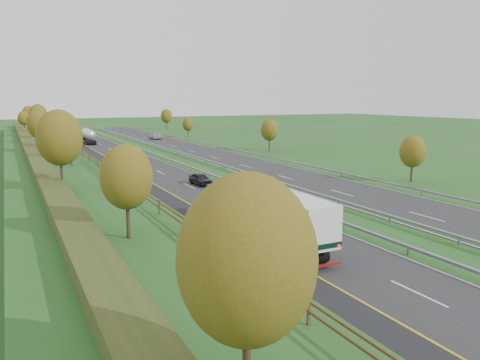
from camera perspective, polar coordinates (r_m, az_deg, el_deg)
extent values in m
plane|color=#1D4C1B|center=(78.66, -6.70, 2.06)|extent=(400.00, 400.00, 0.00)
cube|color=black|center=(81.16, -13.23, 2.12)|extent=(10.50, 200.00, 0.04)
cube|color=black|center=(86.41, -2.53, 2.83)|extent=(10.50, 200.00, 0.04)
cube|color=black|center=(80.40, -15.83, 1.93)|extent=(3.00, 200.00, 0.04)
cube|color=silver|center=(80.17, -16.74, 1.89)|extent=(0.15, 200.00, 0.01)
cube|color=gold|center=(80.68, -14.79, 2.03)|extent=(0.15, 200.00, 0.01)
cube|color=silver|center=(82.45, -9.82, 2.37)|extent=(0.15, 200.00, 0.01)
cube|color=silver|center=(84.49, -5.66, 2.65)|extent=(0.15, 200.00, 0.01)
cube|color=silver|center=(88.56, 0.46, 3.03)|extent=(0.15, 200.00, 0.01)
cube|color=silver|center=(28.23, 20.86, -12.75)|extent=(0.15, 4.00, 0.01)
cube|color=silver|center=(36.84, 6.98, -6.85)|extent=(0.15, 4.00, 0.01)
cube|color=silver|center=(45.86, 21.78, -4.15)|extent=(0.15, 4.00, 0.01)
cube|color=silver|center=(46.97, -1.12, -3.11)|extent=(0.15, 4.00, 0.01)
cube|color=silver|center=(54.32, 12.34, -1.56)|extent=(0.15, 4.00, 0.01)
cube|color=silver|center=(57.81, -6.23, -0.71)|extent=(0.15, 4.00, 0.01)
cube|color=silver|center=(63.93, 5.61, 0.32)|extent=(0.15, 4.00, 0.01)
cube|color=silver|center=(69.04, -9.71, 0.94)|extent=(0.15, 4.00, 0.01)
cube|color=silver|center=(74.24, 0.68, 1.70)|extent=(0.15, 4.00, 0.01)
cube|color=silver|center=(80.49, -12.20, 2.11)|extent=(0.15, 4.00, 0.01)
cube|color=silver|center=(84.99, -3.02, 2.73)|extent=(0.15, 4.00, 0.01)
cube|color=silver|center=(92.08, -14.07, 2.99)|extent=(0.15, 4.00, 0.01)
cube|color=silver|center=(96.04, -5.89, 3.51)|extent=(0.15, 4.00, 0.01)
cube|color=silver|center=(103.77, -15.53, 3.67)|extent=(0.15, 4.00, 0.01)
cube|color=silver|center=(107.30, -8.16, 4.13)|extent=(0.15, 4.00, 0.01)
cube|color=silver|center=(115.51, -16.69, 4.22)|extent=(0.15, 4.00, 0.01)
cube|color=silver|center=(118.70, -10.01, 4.62)|extent=(0.15, 4.00, 0.01)
cube|color=silver|center=(127.31, -17.63, 4.65)|extent=(0.15, 4.00, 0.01)
cube|color=silver|center=(130.20, -11.53, 5.02)|extent=(0.15, 4.00, 0.01)
cube|color=silver|center=(139.14, -18.42, 5.02)|extent=(0.15, 4.00, 0.01)
cube|color=silver|center=(141.79, -12.80, 5.36)|extent=(0.15, 4.00, 0.01)
cube|color=silver|center=(151.00, -19.09, 5.32)|extent=(0.15, 4.00, 0.01)
cube|color=silver|center=(153.45, -13.88, 5.64)|extent=(0.15, 4.00, 0.01)
cube|color=silver|center=(162.88, -19.65, 5.59)|extent=(0.15, 4.00, 0.01)
cube|color=silver|center=(165.15, -14.81, 5.88)|extent=(0.15, 4.00, 0.01)
cube|color=silver|center=(174.77, -20.15, 5.81)|extent=(0.15, 4.00, 0.01)
cube|color=silver|center=(176.89, -15.62, 6.09)|extent=(0.15, 4.00, 0.01)
cube|color=#1D4C1B|center=(79.11, -22.45, 2.15)|extent=(12.00, 200.00, 2.00)
cube|color=#2C3C18|center=(78.83, -23.98, 3.16)|extent=(2.20, 180.00, 1.10)
cube|color=#422B19|center=(79.37, -19.29, 3.50)|extent=(0.08, 184.00, 0.10)
cube|color=#422B19|center=(79.34, -19.30, 3.78)|extent=(0.08, 184.00, 0.10)
cube|color=#422B19|center=(18.79, 8.39, -15.44)|extent=(0.12, 0.12, 1.20)
cube|color=#422B19|center=(23.99, -0.63, -9.62)|extent=(0.12, 0.12, 1.20)
cube|color=#422B19|center=(29.70, -6.15, -5.82)|extent=(0.12, 0.12, 1.20)
cube|color=#422B19|center=(35.68, -9.80, -3.23)|extent=(0.12, 0.12, 1.20)
cube|color=#422B19|center=(41.82, -12.39, -1.39)|extent=(0.12, 0.12, 1.20)
cube|color=#422B19|center=(48.06, -14.31, -0.02)|extent=(0.12, 0.12, 1.20)
cube|color=#422B19|center=(54.35, -15.78, 1.03)|extent=(0.12, 0.12, 1.20)
cube|color=#422B19|center=(60.69, -16.95, 1.86)|extent=(0.12, 0.12, 1.20)
cube|color=#422B19|center=(67.06, -17.89, 2.54)|extent=(0.12, 0.12, 1.20)
cube|color=#422B19|center=(73.45, -18.68, 3.10)|extent=(0.12, 0.12, 1.20)
cube|color=#422B19|center=(79.86, -19.34, 3.56)|extent=(0.12, 0.12, 1.20)
cube|color=#422B19|center=(86.29, -19.90, 3.96)|extent=(0.12, 0.12, 1.20)
cube|color=#422B19|center=(92.72, -20.38, 4.30)|extent=(0.12, 0.12, 1.20)
cube|color=#422B19|center=(99.16, -20.80, 4.60)|extent=(0.12, 0.12, 1.20)
cube|color=#422B19|center=(105.61, -21.17, 4.86)|extent=(0.12, 0.12, 1.20)
cube|color=#422B19|center=(112.07, -21.50, 5.09)|extent=(0.12, 0.12, 1.20)
cube|color=#422B19|center=(118.53, -21.79, 5.30)|extent=(0.12, 0.12, 1.20)
cube|color=#422B19|center=(124.99, -22.05, 5.48)|extent=(0.12, 0.12, 1.20)
cube|color=#422B19|center=(131.46, -22.29, 5.65)|extent=(0.12, 0.12, 1.20)
cube|color=#422B19|center=(137.93, -22.50, 5.80)|extent=(0.12, 0.12, 1.20)
cube|color=#422B19|center=(144.41, -22.70, 5.94)|extent=(0.12, 0.12, 1.20)
cube|color=#422B19|center=(150.88, -22.88, 6.06)|extent=(0.12, 0.12, 1.20)
cube|color=#422B19|center=(157.36, -23.04, 6.18)|extent=(0.12, 0.12, 1.20)
cube|color=#422B19|center=(163.84, -23.19, 6.28)|extent=(0.12, 0.12, 1.20)
cube|color=#422B19|center=(170.32, -23.33, 6.38)|extent=(0.12, 0.12, 1.20)
cube|color=gray|center=(82.57, -9.40, 2.79)|extent=(0.32, 200.00, 0.18)
cube|color=gray|center=(34.43, 19.82, -8.18)|extent=(0.10, 0.14, 0.56)
cube|color=gray|center=(39.33, 12.43, -5.58)|extent=(0.10, 0.14, 0.56)
cube|color=gray|center=(44.80, 6.80, -3.52)|extent=(0.10, 0.14, 0.56)
cube|color=gray|center=(50.64, 2.46, -1.90)|extent=(0.10, 0.14, 0.56)
cube|color=gray|center=(56.75, -0.97, -0.61)|extent=(0.10, 0.14, 0.56)
cube|color=gray|center=(63.04, -3.71, 0.43)|extent=(0.10, 0.14, 0.56)
cube|color=gray|center=(69.47, -5.96, 1.27)|extent=(0.10, 0.14, 0.56)
cube|color=gray|center=(76.00, -7.82, 1.97)|extent=(0.10, 0.14, 0.56)
cube|color=gray|center=(82.61, -9.39, 2.56)|extent=(0.10, 0.14, 0.56)
cube|color=gray|center=(89.27, -10.73, 3.06)|extent=(0.10, 0.14, 0.56)
cube|color=gray|center=(95.99, -11.88, 3.49)|extent=(0.10, 0.14, 0.56)
cube|color=gray|center=(102.74, -12.88, 3.86)|extent=(0.10, 0.14, 0.56)
cube|color=gray|center=(109.52, -13.76, 4.18)|extent=(0.10, 0.14, 0.56)
cube|color=gray|center=(116.33, -14.53, 4.47)|extent=(0.10, 0.14, 0.56)
cube|color=gray|center=(123.16, -15.22, 4.72)|extent=(0.10, 0.14, 0.56)
cube|color=gray|center=(130.01, -15.84, 4.94)|extent=(0.10, 0.14, 0.56)
cube|color=gray|center=(136.88, -16.40, 5.15)|extent=(0.10, 0.14, 0.56)
cube|color=gray|center=(143.75, -16.90, 5.33)|extent=(0.10, 0.14, 0.56)
cube|color=gray|center=(150.64, -17.36, 5.50)|extent=(0.10, 0.14, 0.56)
cube|color=gray|center=(157.54, -17.78, 5.65)|extent=(0.10, 0.14, 0.56)
cube|color=gray|center=(164.45, -18.16, 5.78)|extent=(0.10, 0.14, 0.56)
cube|color=gray|center=(171.36, -18.51, 5.91)|extent=(0.10, 0.14, 0.56)
cube|color=gray|center=(178.28, -18.84, 6.03)|extent=(0.10, 0.14, 0.56)
cube|color=gray|center=(84.19, -6.08, 3.01)|extent=(0.32, 200.00, 0.18)
cube|color=gray|center=(38.17, 25.16, -6.78)|extent=(0.10, 0.14, 0.56)
cube|color=gray|center=(42.64, 17.79, -4.62)|extent=(0.10, 0.14, 0.56)
cube|color=gray|center=(47.73, 11.94, -2.83)|extent=(0.10, 0.14, 0.56)
cube|color=gray|center=(53.26, 7.27, -1.38)|extent=(0.10, 0.14, 0.56)
cube|color=gray|center=(59.09, 3.50, -0.21)|extent=(0.10, 0.14, 0.56)
cube|color=gray|center=(65.16, 0.42, 0.76)|extent=(0.10, 0.14, 0.56)
cube|color=gray|center=(71.40, -2.13, 1.55)|extent=(0.10, 0.14, 0.56)
cube|color=gray|center=(77.77, -4.26, 2.22)|extent=(0.10, 0.14, 0.56)
cube|color=gray|center=(84.23, -6.07, 2.78)|extent=(0.10, 0.14, 0.56)
cube|color=gray|center=(90.78, -7.63, 3.25)|extent=(0.10, 0.14, 0.56)
cube|color=gray|center=(97.39, -8.97, 3.67)|extent=(0.10, 0.14, 0.56)
cube|color=gray|center=(104.05, -10.15, 4.02)|extent=(0.10, 0.14, 0.56)
cube|color=gray|center=(110.76, -11.18, 4.34)|extent=(0.10, 0.14, 0.56)
cube|color=gray|center=(117.49, -12.09, 4.61)|extent=(0.10, 0.14, 0.56)
cube|color=gray|center=(124.26, -12.91, 4.86)|extent=(0.10, 0.14, 0.56)
cube|color=gray|center=(131.05, -13.64, 5.08)|extent=(0.10, 0.14, 0.56)
cube|color=gray|center=(137.86, -14.30, 5.27)|extent=(0.10, 0.14, 0.56)
cube|color=gray|center=(144.69, -14.90, 5.45)|extent=(0.10, 0.14, 0.56)
cube|color=gray|center=(151.54, -15.45, 5.61)|extent=(0.10, 0.14, 0.56)
cube|color=gray|center=(158.40, -15.95, 5.76)|extent=(0.10, 0.14, 0.56)
cube|color=gray|center=(165.27, -16.40, 5.89)|extent=(0.10, 0.14, 0.56)
cube|color=gray|center=(172.15, -16.82, 6.01)|extent=(0.10, 0.14, 0.56)
cube|color=gray|center=(179.04, -17.21, 6.13)|extent=(0.10, 0.14, 0.56)
cube|color=gray|center=(88.84, 0.90, 3.42)|extent=(0.32, 200.00, 0.18)
cube|color=gray|center=(55.51, 21.29, -1.53)|extent=(0.10, 0.14, 0.56)
cube|color=gray|center=(65.54, 12.24, 0.58)|extent=(0.10, 0.14, 0.56)
cube|color=gray|center=(76.82, 5.71, 2.10)|extent=(0.10, 0.14, 0.56)
cube|color=gray|center=(88.87, 0.90, 3.20)|extent=(0.10, 0.14, 0.56)
cube|color=gray|center=(101.43, -2.76, 4.02)|extent=(0.10, 0.14, 0.56)
cube|color=gray|center=(114.32, -5.60, 4.64)|extent=(0.10, 0.14, 0.56)
cube|color=gray|center=(127.45, -7.87, 5.13)|extent=(0.10, 0.14, 0.56)
cube|color=gray|center=(140.75, -9.71, 5.52)|extent=(0.10, 0.14, 0.56)
cube|color=gray|center=(154.17, -11.24, 5.84)|extent=(0.10, 0.14, 0.56)
cube|color=gray|center=(167.68, -12.52, 6.11)|extent=(0.10, 0.14, 0.56)
cube|color=gray|center=(181.27, -13.61, 6.33)|extent=(0.10, 0.14, 0.56)
ellipsoid|color=#4F4011|center=(12.37, 0.85, -9.67)|extent=(3.72, 3.72, 4.65)
cylinder|color=#2D2116|center=(29.98, -13.48, -4.67)|extent=(0.24, 0.24, 2.43)
ellipsoid|color=#4F4011|center=(29.43, -13.69, 0.37)|extent=(3.24, 3.24, 4.05)
cylinder|color=#2D2116|center=(47.08, -20.90, 0.63)|extent=(0.24, 0.24, 3.15)
ellipsoid|color=#4F4011|center=(46.69, -21.16, 4.83)|extent=(4.20, 4.20, 5.25)
cylinder|color=#2D2116|center=(65.20, -19.88, 2.66)|extent=(0.24, 0.24, 2.16)
ellipsoid|color=#4F4011|center=(64.97, -20.01, 4.74)|extent=(2.88, 2.88, 3.60)
cylinder|color=#2D2116|center=(82.80, -23.12, 4.12)|extent=(0.24, 0.24, 2.88)
ellipsoid|color=#4F4011|center=(82.59, -23.27, 6.30)|extent=(3.84, 3.84, 4.80)
cylinder|color=#2D2116|center=(100.79, -23.21, 4.85)|extent=(0.24, 0.24, 2.34)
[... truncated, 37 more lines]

